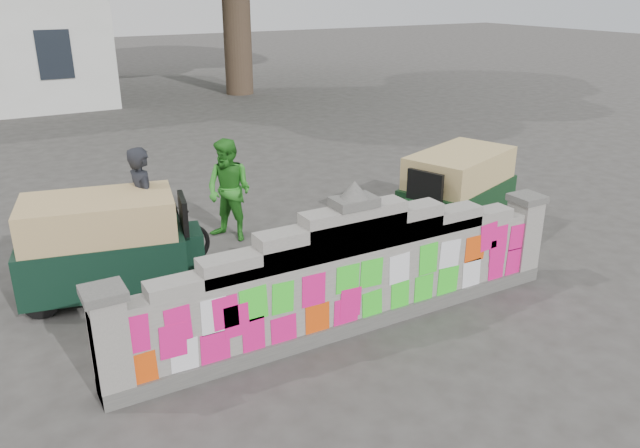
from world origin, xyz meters
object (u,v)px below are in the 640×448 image
object	(u,v)px
pedestrian	(229,191)
rickshaw_right	(456,191)
cyclist_bike	(149,243)
rickshaw_left	(107,244)
cyclist_rider	(146,221)

from	to	relation	value
pedestrian	rickshaw_right	world-z (taller)	pedestrian
cyclist_bike	rickshaw_right	xyz separation A→B (m)	(5.31, -0.89, 0.23)
rickshaw_left	pedestrian	bearing A→B (deg)	36.16
cyclist_bike	rickshaw_left	distance (m)	0.75
cyclist_rider	pedestrian	bearing A→B (deg)	-70.64
cyclist_rider	pedestrian	size ratio (longest dim) A/B	0.99
cyclist_bike	pedestrian	size ratio (longest dim) A/B	1.12
cyclist_bike	rickshaw_right	bearing A→B (deg)	-104.42
rickshaw_left	rickshaw_right	world-z (taller)	rickshaw_right
cyclist_bike	pedestrian	world-z (taller)	pedestrian
rickshaw_left	rickshaw_right	xyz separation A→B (m)	(5.96, -0.59, 0.00)
cyclist_bike	rickshaw_left	bearing A→B (deg)	109.38
pedestrian	rickshaw_left	xyz separation A→B (m)	(-2.28, -1.03, -0.14)
cyclist_rider	rickshaw_left	xyz separation A→B (m)	(-0.65, -0.30, -0.14)
cyclist_bike	pedestrian	bearing A→B (deg)	-70.64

